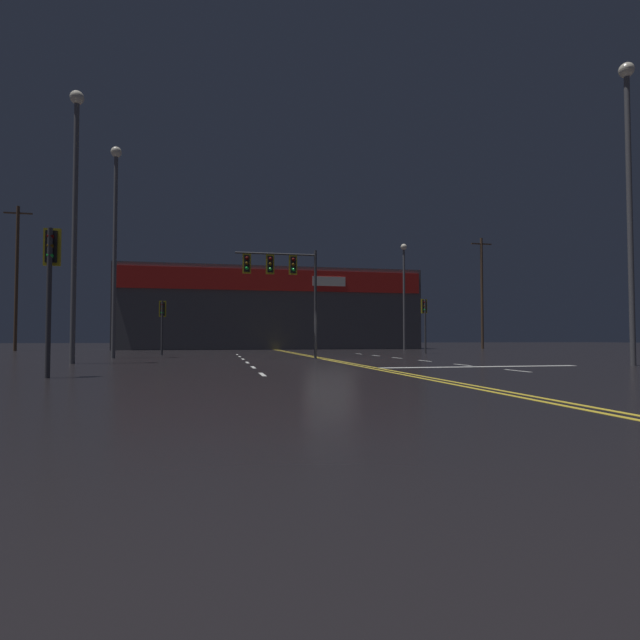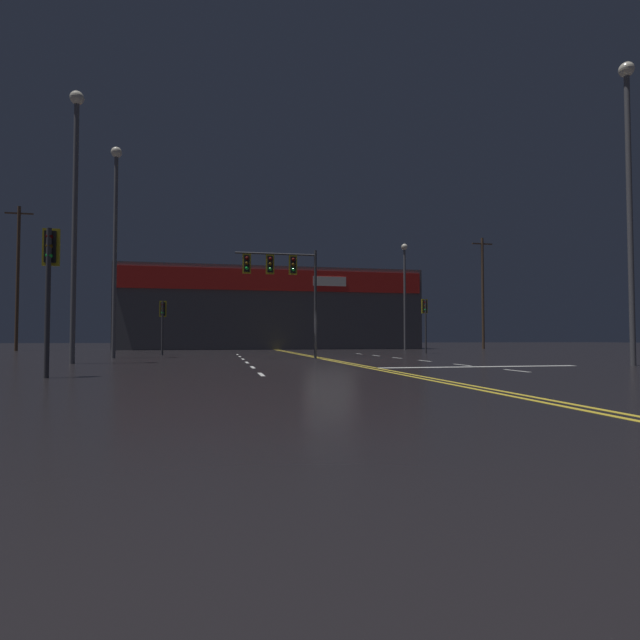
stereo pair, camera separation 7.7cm
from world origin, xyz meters
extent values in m
plane|color=black|center=(0.00, 0.00, 0.00)|extent=(200.00, 200.00, 0.00)
cube|color=gold|center=(-0.15, 0.00, 0.00)|extent=(0.12, 60.00, 0.01)
cube|color=gold|center=(0.15, 0.00, 0.00)|extent=(0.12, 60.00, 0.01)
cube|color=silver|center=(-4.04, -9.00, 0.00)|extent=(0.12, 1.40, 0.01)
cube|color=silver|center=(-4.04, -5.40, 0.00)|extent=(0.12, 1.40, 0.01)
cube|color=silver|center=(-4.04, -1.80, 0.00)|extent=(0.12, 1.40, 0.01)
cube|color=silver|center=(-4.04, 1.80, 0.00)|extent=(0.12, 1.40, 0.01)
cube|color=silver|center=(-4.04, 5.40, 0.00)|extent=(0.12, 1.40, 0.01)
cube|color=silver|center=(-4.04, 9.00, 0.00)|extent=(0.12, 1.40, 0.01)
cube|color=silver|center=(4.04, -9.00, 0.00)|extent=(0.12, 1.40, 0.01)
cube|color=silver|center=(4.04, -5.40, 0.00)|extent=(0.12, 1.40, 0.01)
cube|color=silver|center=(4.04, -1.80, 0.00)|extent=(0.12, 1.40, 0.01)
cube|color=silver|center=(4.04, 1.80, 0.00)|extent=(0.12, 1.40, 0.01)
cube|color=silver|center=(4.04, 5.40, 0.00)|extent=(0.12, 1.40, 0.01)
cube|color=silver|center=(4.04, 9.00, 0.00)|extent=(0.12, 1.40, 0.01)
cube|color=silver|center=(4.04, -6.70, 0.00)|extent=(7.75, 0.40, 0.01)
cylinder|color=#38383D|center=(-0.37, 1.80, 2.78)|extent=(0.14, 0.14, 5.56)
cylinder|color=#38383D|center=(-2.41, 1.80, 5.31)|extent=(4.09, 0.10, 0.10)
cube|color=black|center=(-1.54, 1.80, 4.77)|extent=(0.28, 0.24, 0.84)
cube|color=gold|center=(-1.54, 1.80, 4.77)|extent=(0.42, 0.08, 0.99)
sphere|color=#500705|center=(-1.54, 1.64, 5.03)|extent=(0.17, 0.17, 0.17)
sphere|color=#543707|center=(-1.54, 1.64, 4.77)|extent=(0.17, 0.17, 0.17)
sphere|color=green|center=(-1.54, 1.64, 4.52)|extent=(0.17, 0.17, 0.17)
cube|color=black|center=(-2.71, 1.80, 4.77)|extent=(0.28, 0.24, 0.84)
cube|color=gold|center=(-2.71, 1.80, 4.77)|extent=(0.42, 0.08, 0.99)
sphere|color=#500705|center=(-2.71, 1.64, 5.03)|extent=(0.17, 0.17, 0.17)
sphere|color=#543707|center=(-2.71, 1.64, 4.77)|extent=(0.17, 0.17, 0.17)
sphere|color=green|center=(-2.71, 1.64, 4.52)|extent=(0.17, 0.17, 0.17)
cube|color=black|center=(-3.87, 1.80, 4.77)|extent=(0.28, 0.24, 0.84)
cube|color=gold|center=(-3.87, 1.80, 4.77)|extent=(0.42, 0.08, 0.99)
sphere|color=#500705|center=(-3.87, 1.64, 5.03)|extent=(0.17, 0.17, 0.17)
sphere|color=#543707|center=(-3.87, 1.64, 4.77)|extent=(0.17, 0.17, 0.17)
sphere|color=green|center=(-3.87, 1.64, 4.52)|extent=(0.17, 0.17, 0.17)
cylinder|color=#38383D|center=(-9.59, -9.19, 1.95)|extent=(0.13, 0.13, 3.91)
cube|color=black|center=(-9.59, -9.01, 3.44)|extent=(0.28, 0.24, 0.84)
cube|color=gold|center=(-9.59, -9.01, 3.44)|extent=(0.42, 0.08, 0.99)
sphere|color=#500705|center=(-9.59, -9.16, 3.69)|extent=(0.17, 0.17, 0.17)
sphere|color=#543707|center=(-9.59, -9.16, 3.44)|extent=(0.17, 0.17, 0.17)
sphere|color=green|center=(-9.59, -9.16, 3.18)|extent=(0.17, 0.17, 0.17)
cylinder|color=#38383D|center=(8.67, 8.71, 1.86)|extent=(0.13, 0.13, 3.72)
cube|color=black|center=(8.67, 8.89, 3.25)|extent=(0.28, 0.24, 0.84)
cube|color=gold|center=(8.67, 8.89, 3.25)|extent=(0.42, 0.08, 0.99)
sphere|color=#500705|center=(8.67, 8.73, 3.51)|extent=(0.17, 0.17, 0.17)
sphere|color=#543707|center=(8.67, 8.73, 3.25)|extent=(0.17, 0.17, 0.17)
sphere|color=green|center=(8.67, 8.73, 3.00)|extent=(0.17, 0.17, 0.17)
cylinder|color=#38383D|center=(-8.63, 8.79, 1.67)|extent=(0.13, 0.13, 3.34)
cube|color=black|center=(-8.63, 8.97, 2.87)|extent=(0.28, 0.24, 0.84)
cube|color=gold|center=(-8.63, 8.97, 2.87)|extent=(0.42, 0.08, 0.99)
sphere|color=#500705|center=(-8.63, 8.81, 3.12)|extent=(0.17, 0.17, 0.17)
sphere|color=#543707|center=(-8.63, 8.81, 2.87)|extent=(0.17, 0.17, 0.17)
sphere|color=green|center=(-8.63, 8.81, 2.62)|extent=(0.17, 0.17, 0.17)
cylinder|color=#59595E|center=(-11.03, -1.45, 5.39)|extent=(0.20, 0.20, 10.79)
sphere|color=silver|center=(-11.03, -1.45, 10.95)|extent=(0.56, 0.56, 0.56)
cylinder|color=#59595E|center=(-10.59, 4.37, 5.35)|extent=(0.20, 0.20, 10.71)
sphere|color=silver|center=(-10.59, 4.37, 10.87)|extent=(0.56, 0.56, 0.56)
cylinder|color=#59595E|center=(11.23, 19.17, 4.58)|extent=(0.20, 0.20, 9.16)
sphere|color=silver|center=(11.23, 19.17, 9.33)|extent=(0.56, 0.56, 0.56)
cylinder|color=#59595E|center=(10.04, -7.24, 5.59)|extent=(0.20, 0.20, 11.18)
sphere|color=silver|center=(10.04, -7.24, 11.34)|extent=(0.56, 0.56, 0.56)
cube|color=#4C4C51|center=(0.00, 27.79, 3.91)|extent=(28.81, 10.00, 7.82)
cube|color=red|center=(0.00, 22.69, 6.45)|extent=(28.24, 0.20, 1.95)
cube|color=white|center=(5.04, 22.64, 6.45)|extent=(3.20, 0.16, 0.90)
cylinder|color=#4C3828|center=(-21.71, 22.40, 6.06)|extent=(0.26, 0.26, 12.13)
cube|color=#4C3828|center=(-21.71, 22.40, 11.53)|extent=(2.20, 0.12, 0.12)
cylinder|color=#4C3828|center=(20.79, 22.40, 5.59)|extent=(0.26, 0.26, 11.18)
cube|color=#4C3828|center=(20.79, 22.40, 10.58)|extent=(2.20, 0.12, 0.12)
camera|label=1|loc=(-5.31, -23.24, 1.02)|focal=28.00mm
camera|label=2|loc=(-5.24, -23.25, 1.02)|focal=28.00mm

